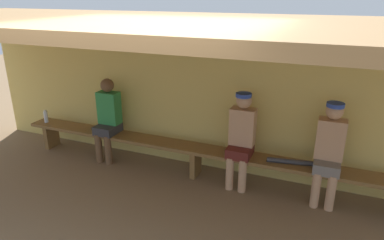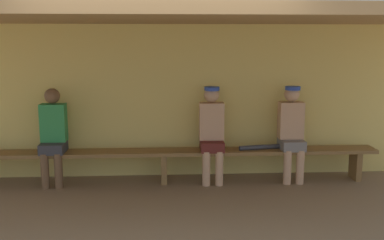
{
  "view_description": "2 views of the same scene",
  "coord_description": "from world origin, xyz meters",
  "px_view_note": "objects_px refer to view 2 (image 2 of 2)",
  "views": [
    {
      "loc": [
        1.72,
        -2.77,
        2.59
      ],
      "look_at": [
        -0.0,
        1.41,
        0.93
      ],
      "focal_mm": 32.6,
      "sensor_mm": 36.0,
      "label": 1
    },
    {
      "loc": [
        0.04,
        -4.62,
        1.99
      ],
      "look_at": [
        0.37,
        1.09,
        0.97
      ],
      "focal_mm": 42.51,
      "sensor_mm": 36.0,
      "label": 2
    }
  ],
  "objects_px": {
    "player_middle": "(53,133)",
    "player_in_red": "(292,129)",
    "player_in_white": "(212,130)",
    "baseball_bat": "(266,147)",
    "bench": "(164,156)"
  },
  "relations": [
    {
      "from": "bench",
      "to": "player_in_red",
      "type": "bearing_deg",
      "value": 0.11
    },
    {
      "from": "player_in_white",
      "to": "baseball_bat",
      "type": "height_order",
      "value": "player_in_white"
    },
    {
      "from": "player_middle",
      "to": "baseball_bat",
      "type": "relative_size",
      "value": 1.66
    },
    {
      "from": "player_in_white",
      "to": "player_in_red",
      "type": "relative_size",
      "value": 1.0
    },
    {
      "from": "bench",
      "to": "player_in_white",
      "type": "distance_m",
      "value": 0.76
    },
    {
      "from": "player_in_white",
      "to": "bench",
      "type": "bearing_deg",
      "value": -179.69
    },
    {
      "from": "player_in_white",
      "to": "player_in_red",
      "type": "height_order",
      "value": "same"
    },
    {
      "from": "player_in_white",
      "to": "baseball_bat",
      "type": "bearing_deg",
      "value": -0.26
    },
    {
      "from": "bench",
      "to": "player_in_red",
      "type": "xyz_separation_m",
      "value": [
        1.8,
        0.0,
        0.36
      ]
    },
    {
      "from": "player_middle",
      "to": "player_in_red",
      "type": "relative_size",
      "value": 0.99
    },
    {
      "from": "bench",
      "to": "baseball_bat",
      "type": "height_order",
      "value": "baseball_bat"
    },
    {
      "from": "player_middle",
      "to": "player_in_white",
      "type": "height_order",
      "value": "player_in_white"
    },
    {
      "from": "baseball_bat",
      "to": "player_middle",
      "type": "bearing_deg",
      "value": 170.41
    },
    {
      "from": "player_in_red",
      "to": "player_middle",
      "type": "bearing_deg",
      "value": -179.99
    },
    {
      "from": "bench",
      "to": "player_in_white",
      "type": "bearing_deg",
      "value": 0.31
    }
  ]
}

